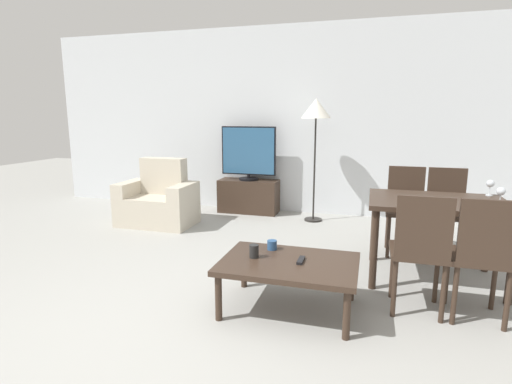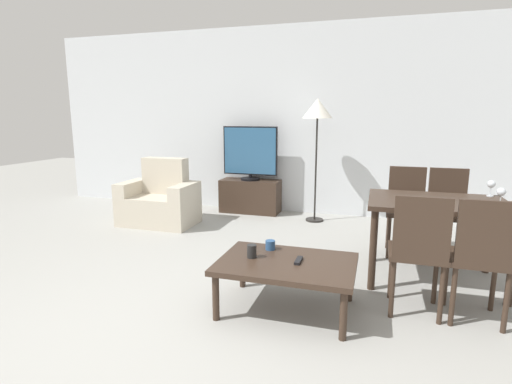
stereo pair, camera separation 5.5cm
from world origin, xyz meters
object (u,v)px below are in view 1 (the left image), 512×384
Objects in this scene: dining_table at (437,211)px; dining_chair_far_left at (405,205)px; cup_colored_far at (254,251)px; wine_glass_left at (490,185)px; armchair at (158,202)px; remote_primary at (301,260)px; tv_stand at (249,196)px; wine_glass_center at (501,192)px; coffee_table at (289,266)px; dining_chair_far at (447,207)px; tv at (249,153)px; floor_lamp at (316,113)px; dining_chair_near_right at (482,253)px; dining_chair_near at (420,247)px; cup_white_near at (272,245)px.

dining_table is 1.25× the size of dining_chair_far_left.
wine_glass_left is (1.85, 1.23, 0.39)m from cup_colored_far.
remote_primary is (2.24, -1.86, 0.09)m from armchair.
dining_table is (2.31, -1.93, 0.38)m from tv_stand.
wine_glass_center reaches higher than tv_stand.
coffee_table is (1.19, -2.84, 0.10)m from tv_stand.
dining_chair_far is 6.20× the size of wine_glass_center.
wine_glass_center is (1.56, 0.84, 0.49)m from coffee_table.
wine_glass_center reaches higher than cup_colored_far.
coffee_table is at bearing -67.22° from tv_stand.
coffee_table is 0.10m from remote_primary.
floor_lamp reaches higher than tv.
dining_chair_near_right is 6.20× the size of wine_glass_left.
wine_glass_left is at bearing 33.50° from cup_colored_far.
dining_chair_far is at bearing 52.55° from remote_primary.
dining_chair_far_left is at bearing 60.54° from coffee_table.
cup_colored_far is 0.68× the size of wine_glass_left.
dining_table is at bearing -145.55° from wine_glass_left.
dining_chair_near is 6.20× the size of wine_glass_center.
remote_primary is (-0.83, -1.60, -0.12)m from dining_chair_far_left.
remote_primary is (-1.23, -0.18, -0.12)m from dining_chair_near_right.
coffee_table is 1.87m from dining_chair_far_left.
tv_stand reaches higher than cup_white_near.
dining_chair_near reaches higher than dining_table.
coffee_table is at bearing -167.93° from remote_primary.
cup_colored_far is (-0.36, -0.02, 0.04)m from remote_primary.
dining_chair_far_left is at bearing 180.00° from dining_chair_far.
dining_chair_near_right is (2.50, -2.64, -0.37)m from tv.
tv_stand is at bearing 153.98° from dining_chair_far.
coffee_table is 10.02× the size of cup_colored_far.
dining_chair_near_right reaches higher than wine_glass_center.
dining_chair_near_right is (0.20, -0.71, -0.12)m from dining_table.
dining_table reaches higher than tv_stand.
cup_colored_far is (-0.08, -2.62, -1.03)m from floor_lamp.
dining_chair_near reaches higher than armchair.
remote_primary is 1.03× the size of wine_glass_center.
dining_chair_near_right reaches higher than tv_stand.
cup_colored_far is at bearing -134.39° from dining_chair_far.
dining_chair_near is 0.97m from wine_glass_center.
dining_chair_far_left reaches higher than tv_stand.
floor_lamp is at bearing 134.56° from wine_glass_center.
wine_glass_left reaches higher than armchair.
coffee_table is 0.88× the size of dining_table.
wine_glass_left is (0.27, 1.03, 0.32)m from dining_chair_near_right.
dining_table is at bearing -74.41° from dining_chair_far_left.
tv is at bearing 111.09° from cup_white_near.
dining_chair_far is at bearing 124.96° from wine_glass_left.
tv is 2.46m from dining_chair_far_left.
armchair reaches higher than coffee_table.
dining_chair_near is 1.20m from cup_colored_far.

